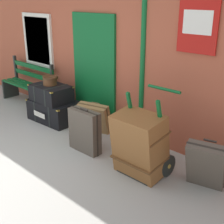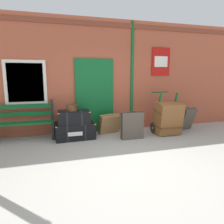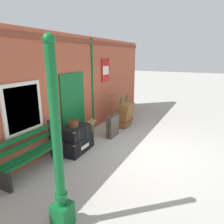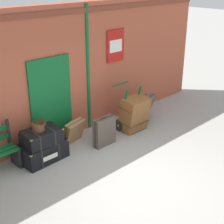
{
  "view_description": "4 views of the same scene",
  "coord_description": "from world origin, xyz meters",
  "px_view_note": "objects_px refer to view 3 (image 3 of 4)",
  "views": [
    {
      "loc": [
        4.13,
        -1.53,
        2.39
      ],
      "look_at": [
        1.18,
        1.55,
        0.79
      ],
      "focal_mm": 49.78,
      "sensor_mm": 36.0,
      "label": 1
    },
    {
      "loc": [
        -1.3,
        -3.41,
        1.64
      ],
      "look_at": [
        0.17,
        1.64,
        0.7
      ],
      "focal_mm": 33.17,
      "sensor_mm": 36.0,
      "label": 2
    },
    {
      "loc": [
        -4.98,
        -1.37,
        2.59
      ],
      "look_at": [
        1.03,
        1.68,
        0.72
      ],
      "focal_mm": 32.56,
      "sensor_mm": 36.0,
      "label": 3
    },
    {
      "loc": [
        -4.07,
        -3.74,
        3.86
      ],
      "look_at": [
        1.14,
        1.7,
        0.64
      ],
      "focal_mm": 53.2,
      "sensor_mm": 36.0,
      "label": 4
    }
  ],
  "objects_px": {
    "steamer_trunk_base": "(75,144)",
    "steamer_trunk_middle": "(76,132)",
    "round_hatbox": "(74,123)",
    "large_brown_trunk": "(125,114)",
    "suitcase_tan": "(125,111)",
    "lamp_post": "(59,164)",
    "platform_bench": "(31,154)",
    "porters_trolley": "(120,119)",
    "suitcase_oxblood": "(113,126)",
    "suitcase_beige": "(89,129)"
  },
  "relations": [
    {
      "from": "round_hatbox",
      "to": "suitcase_beige",
      "type": "height_order",
      "value": "round_hatbox"
    },
    {
      "from": "steamer_trunk_middle",
      "to": "round_hatbox",
      "type": "xyz_separation_m",
      "value": [
        -0.03,
        0.02,
        0.26
      ]
    },
    {
      "from": "suitcase_beige",
      "to": "steamer_trunk_middle",
      "type": "bearing_deg",
      "value": -168.06
    },
    {
      "from": "lamp_post",
      "to": "porters_trolley",
      "type": "distance_m",
      "value": 4.97
    },
    {
      "from": "round_hatbox",
      "to": "suitcase_tan",
      "type": "bearing_deg",
      "value": -1.07
    },
    {
      "from": "suitcase_tan",
      "to": "round_hatbox",
      "type": "bearing_deg",
      "value": 178.93
    },
    {
      "from": "steamer_trunk_middle",
      "to": "suitcase_beige",
      "type": "xyz_separation_m",
      "value": [
        1.01,
        0.21,
        -0.3
      ]
    },
    {
      "from": "steamer_trunk_middle",
      "to": "large_brown_trunk",
      "type": "relative_size",
      "value": 0.88
    },
    {
      "from": "platform_bench",
      "to": "round_hatbox",
      "type": "height_order",
      "value": "platform_bench"
    },
    {
      "from": "round_hatbox",
      "to": "suitcase_oxblood",
      "type": "height_order",
      "value": "round_hatbox"
    },
    {
      "from": "round_hatbox",
      "to": "large_brown_trunk",
      "type": "bearing_deg",
      "value": -8.48
    },
    {
      "from": "suitcase_oxblood",
      "to": "round_hatbox",
      "type": "bearing_deg",
      "value": 163.82
    },
    {
      "from": "platform_bench",
      "to": "large_brown_trunk",
      "type": "xyz_separation_m",
      "value": [
        3.83,
        -0.65,
        0.02
      ]
    },
    {
      "from": "large_brown_trunk",
      "to": "suitcase_beige",
      "type": "xyz_separation_m",
      "value": [
        -1.53,
        0.58,
        -0.19
      ]
    },
    {
      "from": "steamer_trunk_base",
      "to": "steamer_trunk_middle",
      "type": "xyz_separation_m",
      "value": [
        -0.02,
        -0.04,
        0.37
      ]
    },
    {
      "from": "porters_trolley",
      "to": "suitcase_tan",
      "type": "bearing_deg",
      "value": 9.58
    },
    {
      "from": "steamer_trunk_base",
      "to": "porters_trolley",
      "type": "relative_size",
      "value": 0.89
    },
    {
      "from": "steamer_trunk_base",
      "to": "suitcase_tan",
      "type": "relative_size",
      "value": 1.5
    },
    {
      "from": "steamer_trunk_middle",
      "to": "suitcase_oxblood",
      "type": "relative_size",
      "value": 1.11
    },
    {
      "from": "suitcase_tan",
      "to": "large_brown_trunk",
      "type": "bearing_deg",
      "value": -159.03
    },
    {
      "from": "lamp_post",
      "to": "suitcase_oxblood",
      "type": "xyz_separation_m",
      "value": [
        3.66,
        0.97,
        -0.73
      ]
    },
    {
      "from": "suitcase_oxblood",
      "to": "porters_trolley",
      "type": "bearing_deg",
      "value": 11.73
    },
    {
      "from": "suitcase_oxblood",
      "to": "steamer_trunk_base",
      "type": "bearing_deg",
      "value": 162.49
    },
    {
      "from": "lamp_post",
      "to": "suitcase_tan",
      "type": "relative_size",
      "value": 4.12
    },
    {
      "from": "suitcase_beige",
      "to": "large_brown_trunk",
      "type": "bearing_deg",
      "value": -20.72
    },
    {
      "from": "steamer_trunk_base",
      "to": "suitcase_beige",
      "type": "height_order",
      "value": "suitcase_beige"
    },
    {
      "from": "platform_bench",
      "to": "steamer_trunk_base",
      "type": "height_order",
      "value": "platform_bench"
    },
    {
      "from": "porters_trolley",
      "to": "suitcase_oxblood",
      "type": "xyz_separation_m",
      "value": [
        -1.09,
        -0.23,
        0.08
      ]
    },
    {
      "from": "steamer_trunk_base",
      "to": "suitcase_beige",
      "type": "bearing_deg",
      "value": 9.81
    },
    {
      "from": "steamer_trunk_base",
      "to": "large_brown_trunk",
      "type": "relative_size",
      "value": 1.12
    },
    {
      "from": "round_hatbox",
      "to": "suitcase_beige",
      "type": "distance_m",
      "value": 1.2
    },
    {
      "from": "round_hatbox",
      "to": "large_brown_trunk",
      "type": "xyz_separation_m",
      "value": [
        2.58,
        -0.38,
        -0.37
      ]
    },
    {
      "from": "steamer_trunk_middle",
      "to": "porters_trolley",
      "type": "bearing_deg",
      "value": -4.17
    },
    {
      "from": "suitcase_oxblood",
      "to": "suitcase_tan",
      "type": "distance_m",
      "value": 1.96
    },
    {
      "from": "lamp_post",
      "to": "suitcase_tan",
      "type": "xyz_separation_m",
      "value": [
        5.59,
        1.33,
        -0.73
      ]
    },
    {
      "from": "porters_trolley",
      "to": "suitcase_beige",
      "type": "height_order",
      "value": "porters_trolley"
    },
    {
      "from": "suitcase_tan",
      "to": "suitcase_beige",
      "type": "bearing_deg",
      "value": 173.78
    },
    {
      "from": "porters_trolley",
      "to": "suitcase_tan",
      "type": "relative_size",
      "value": 1.69
    },
    {
      "from": "steamer_trunk_base",
      "to": "large_brown_trunk",
      "type": "bearing_deg",
      "value": -9.14
    },
    {
      "from": "suitcase_beige",
      "to": "round_hatbox",
      "type": "bearing_deg",
      "value": -169.47
    },
    {
      "from": "steamer_trunk_middle",
      "to": "porters_trolley",
      "type": "relative_size",
      "value": 0.7
    },
    {
      "from": "large_brown_trunk",
      "to": "suitcase_tan",
      "type": "relative_size",
      "value": 1.34
    },
    {
      "from": "steamer_trunk_middle",
      "to": "suitcase_oxblood",
      "type": "xyz_separation_m",
      "value": [
        1.45,
        -0.41,
        -0.23
      ]
    },
    {
      "from": "lamp_post",
      "to": "porters_trolley",
      "type": "xyz_separation_m",
      "value": [
        4.75,
        1.19,
        -0.81
      ]
    },
    {
      "from": "platform_bench",
      "to": "steamer_trunk_base",
      "type": "relative_size",
      "value": 1.54
    },
    {
      "from": "platform_bench",
      "to": "steamer_trunk_middle",
      "type": "bearing_deg",
      "value": -12.44
    },
    {
      "from": "steamer_trunk_middle",
      "to": "suitcase_beige",
      "type": "height_order",
      "value": "steamer_trunk_middle"
    },
    {
      "from": "steamer_trunk_base",
      "to": "suitcase_tan",
      "type": "height_order",
      "value": "suitcase_tan"
    },
    {
      "from": "round_hatbox",
      "to": "large_brown_trunk",
      "type": "height_order",
      "value": "large_brown_trunk"
    },
    {
      "from": "lamp_post",
      "to": "suitcase_tan",
      "type": "distance_m",
      "value": 5.79
    }
  ]
}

